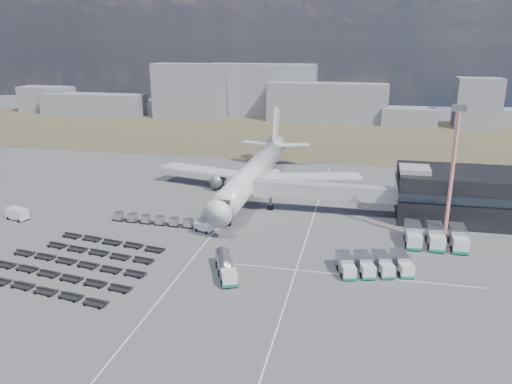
# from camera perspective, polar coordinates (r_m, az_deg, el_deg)

# --- Properties ---
(ground) EXTENTS (420.00, 420.00, 0.00)m
(ground) POSITION_cam_1_polar(r_m,az_deg,el_deg) (92.99, -4.54, -5.81)
(ground) COLOR #565659
(ground) RESTS_ON ground
(grass_strip) EXTENTS (420.00, 90.00, 0.01)m
(grass_strip) POSITION_cam_1_polar(r_m,az_deg,el_deg) (196.77, 4.84, 6.53)
(grass_strip) COLOR brown
(grass_strip) RESTS_ON ground
(lane_markings) EXTENTS (47.12, 110.00, 0.01)m
(lane_markings) POSITION_cam_1_polar(r_m,az_deg,el_deg) (93.49, 1.77, -5.63)
(lane_markings) COLOR silver
(lane_markings) RESTS_ON ground
(terminal) EXTENTS (30.40, 16.40, 11.00)m
(terminal) POSITION_cam_1_polar(r_m,az_deg,el_deg) (112.33, 23.34, -0.27)
(terminal) COLOR black
(terminal) RESTS_ON ground
(jet_bridge) EXTENTS (30.30, 3.80, 7.05)m
(jet_bridge) POSITION_cam_1_polar(r_m,az_deg,el_deg) (107.23, 6.76, 0.16)
(jet_bridge) COLOR #939399
(jet_bridge) RESTS_ON ground
(airliner) EXTENTS (51.59, 64.53, 17.62)m
(airliner) POSITION_cam_1_polar(r_m,az_deg,el_deg) (120.95, -0.15, 2.37)
(airliner) COLOR silver
(airliner) RESTS_ON ground
(skyline) EXTENTS (287.88, 24.66, 25.01)m
(skyline) POSITION_cam_1_polar(r_m,az_deg,el_deg) (234.09, 2.87, 10.49)
(skyline) COLOR gray
(skyline) RESTS_ON ground
(fuel_tanker) EXTENTS (6.02, 9.63, 3.06)m
(fuel_tanker) POSITION_cam_1_polar(r_m,az_deg,el_deg) (80.19, -3.47, -8.51)
(fuel_tanker) COLOR silver
(fuel_tanker) RESTS_ON ground
(pushback_tug) EXTENTS (4.14, 3.18, 1.61)m
(pushback_tug) POSITION_cam_1_polar(r_m,az_deg,el_deg) (98.29, -5.93, -4.04)
(pushback_tug) COLOR silver
(pushback_tug) RESTS_ON ground
(utility_van) EXTENTS (5.17, 3.38, 2.50)m
(utility_van) POSITION_cam_1_polar(r_m,az_deg,el_deg) (114.99, -25.63, -2.28)
(utility_van) COLOR silver
(utility_van) RESTS_ON ground
(catering_truck) EXTENTS (4.31, 7.05, 3.02)m
(catering_truck) POSITION_cam_1_polar(r_m,az_deg,el_deg) (128.77, 2.13, 1.55)
(catering_truck) COLOR silver
(catering_truck) RESTS_ON ground
(service_trucks_near) EXTENTS (12.69, 9.20, 2.53)m
(service_trucks_near) POSITION_cam_1_polar(r_m,az_deg,el_deg) (83.41, 13.31, -8.03)
(service_trucks_near) COLOR silver
(service_trucks_near) RESTS_ON ground
(service_trucks_far) EXTENTS (10.59, 8.04, 3.20)m
(service_trucks_far) POSITION_cam_1_polar(r_m,az_deg,el_deg) (96.75, 19.80, -4.78)
(service_trucks_far) COLOR silver
(service_trucks_far) RESTS_ON ground
(uld_row) EXTENTS (21.06, 2.54, 1.63)m
(uld_row) POSITION_cam_1_polar(r_m,az_deg,el_deg) (102.83, -10.92, -3.20)
(uld_row) COLOR black
(uld_row) RESTS_ON ground
(baggage_dollies) EXTENTS (28.66, 24.30, 0.82)m
(baggage_dollies) POSITION_cam_1_polar(r_m,az_deg,el_deg) (88.92, -19.98, -7.69)
(baggage_dollies) COLOR black
(baggage_dollies) RESTS_ON ground
(floodlight_mast) EXTENTS (2.44, 1.98, 25.60)m
(floodlight_mast) POSITION_cam_1_polar(r_m,az_deg,el_deg) (93.80, 21.44, 1.52)
(floodlight_mast) COLOR red
(floodlight_mast) RESTS_ON ground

